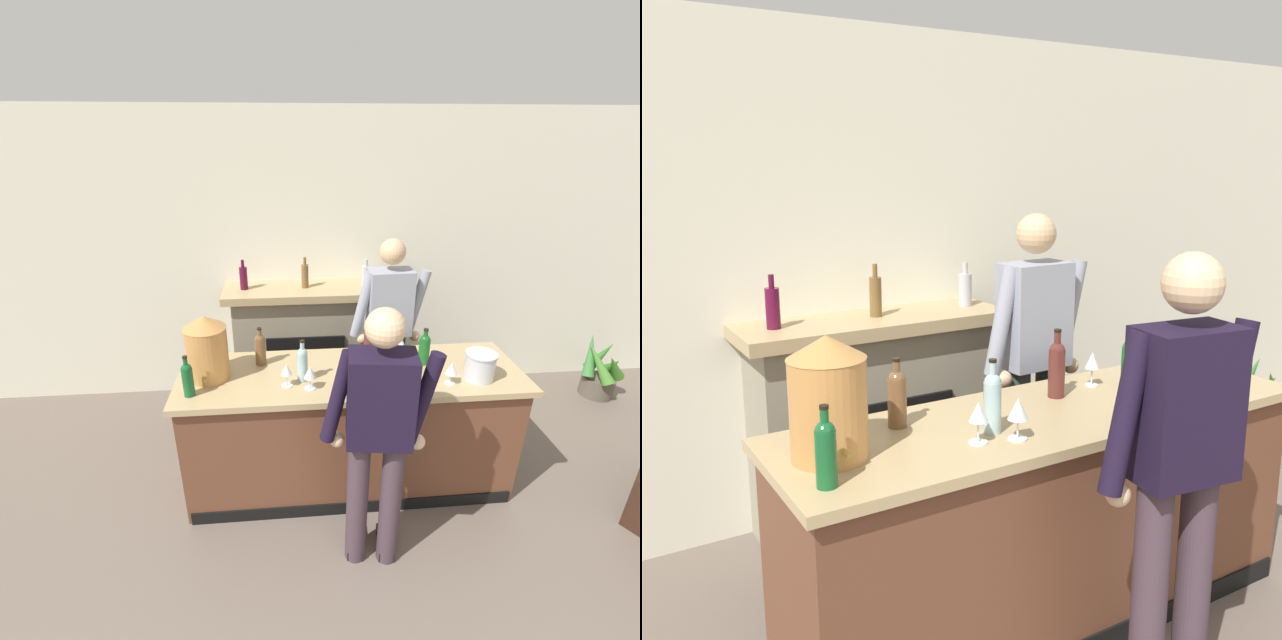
% 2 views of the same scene
% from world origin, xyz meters
% --- Properties ---
extents(wall_back_panel, '(12.00, 0.07, 2.75)m').
position_xyz_m(wall_back_panel, '(0.00, 4.19, 1.38)').
color(wall_back_panel, silver).
rests_on(wall_back_panel, ground_plane).
extents(bar_counter, '(2.41, 0.73, 0.97)m').
position_xyz_m(bar_counter, '(-0.07, 2.72, 0.49)').
color(bar_counter, brown).
rests_on(bar_counter, ground_plane).
extents(fireplace_stone, '(1.48, 0.52, 1.49)m').
position_xyz_m(fireplace_stone, '(-0.34, 3.93, 0.61)').
color(fireplace_stone, gray).
rests_on(fireplace_stone, ground_plane).
extents(potted_plant_corner, '(0.48, 0.46, 0.67)m').
position_xyz_m(potted_plant_corner, '(2.67, 3.68, 0.28)').
color(potted_plant_corner, brown).
rests_on(potted_plant_corner, ground_plane).
extents(person_customer, '(0.65, 0.34, 1.73)m').
position_xyz_m(person_customer, '(-0.03, 2.05, 0.95)').
color(person_customer, '#403039').
rests_on(person_customer, ground_plane).
extents(person_bartender, '(0.66, 0.31, 1.76)m').
position_xyz_m(person_bartender, '(0.34, 3.38, 0.98)').
color(person_bartender, '#333C38').
rests_on(person_bartender, ground_plane).
extents(copper_dispenser, '(0.28, 0.32, 0.45)m').
position_xyz_m(copper_dispenser, '(-1.05, 2.74, 1.20)').
color(copper_dispenser, '#C28344').
rests_on(copper_dispenser, bar_counter).
extents(ice_bucket_steel, '(0.21, 0.21, 0.19)m').
position_xyz_m(ice_bucket_steel, '(0.78, 2.56, 1.07)').
color(ice_bucket_steel, silver).
rests_on(ice_bucket_steel, bar_counter).
extents(wine_bottle_port_short, '(0.08, 0.08, 0.27)m').
position_xyz_m(wine_bottle_port_short, '(0.47, 2.80, 1.10)').
color(wine_bottle_port_short, '#14561D').
rests_on(wine_bottle_port_short, bar_counter).
extents(wine_bottle_chardonnay_pale, '(0.08, 0.08, 0.31)m').
position_xyz_m(wine_bottle_chardonnay_pale, '(0.07, 2.86, 1.12)').
color(wine_bottle_chardonnay_pale, '#532521').
rests_on(wine_bottle_chardonnay_pale, bar_counter).
extents(wine_bottle_riesling_slim, '(0.08, 0.08, 0.29)m').
position_xyz_m(wine_bottle_riesling_slim, '(-0.71, 2.89, 1.10)').
color(wine_bottle_riesling_slim, brown).
rests_on(wine_bottle_riesling_slim, bar_counter).
extents(wine_bottle_burgundy_dark, '(0.07, 0.07, 0.28)m').
position_xyz_m(wine_bottle_burgundy_dark, '(-1.15, 2.52, 1.10)').
color(wine_bottle_burgundy_dark, '#155428').
rests_on(wine_bottle_burgundy_dark, bar_counter).
extents(wine_bottle_rose_blush, '(0.07, 0.07, 0.30)m').
position_xyz_m(wine_bottle_rose_blush, '(-0.42, 2.64, 1.11)').
color(wine_bottle_rose_blush, '#9CBBBE').
rests_on(wine_bottle_rose_blush, bar_counter).
extents(wine_glass_mid_counter, '(0.08, 0.08, 0.16)m').
position_xyz_m(wine_glass_mid_counter, '(0.56, 2.51, 1.08)').
color(wine_glass_mid_counter, silver).
rests_on(wine_glass_mid_counter, bar_counter).
extents(wine_glass_back_row, '(0.07, 0.07, 0.16)m').
position_xyz_m(wine_glass_back_row, '(-0.53, 2.58, 1.09)').
color(wine_glass_back_row, silver).
rests_on(wine_glass_back_row, bar_counter).
extents(wine_glass_front_left, '(0.08, 0.08, 0.16)m').
position_xyz_m(wine_glass_front_left, '(-0.37, 2.53, 1.09)').
color(wine_glass_front_left, silver).
rests_on(wine_glass_front_left, bar_counter).
extents(wine_glass_front_right, '(0.07, 0.07, 0.16)m').
position_xyz_m(wine_glass_front_right, '(0.32, 2.90, 1.09)').
color(wine_glass_front_right, silver).
rests_on(wine_glass_front_right, bar_counter).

